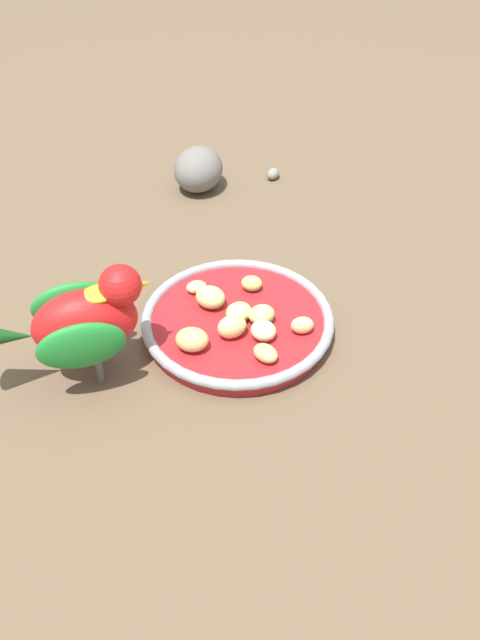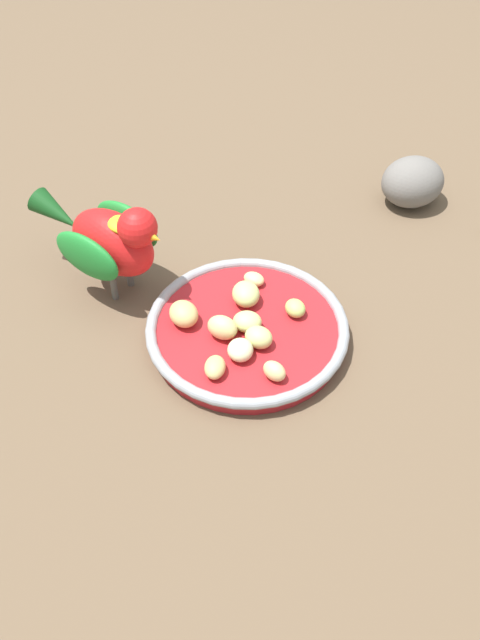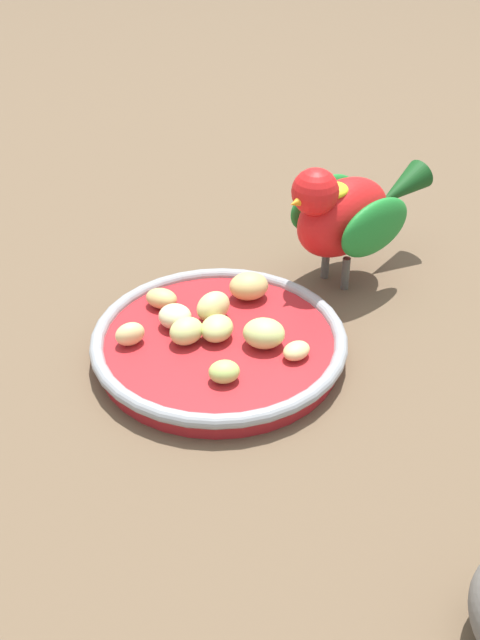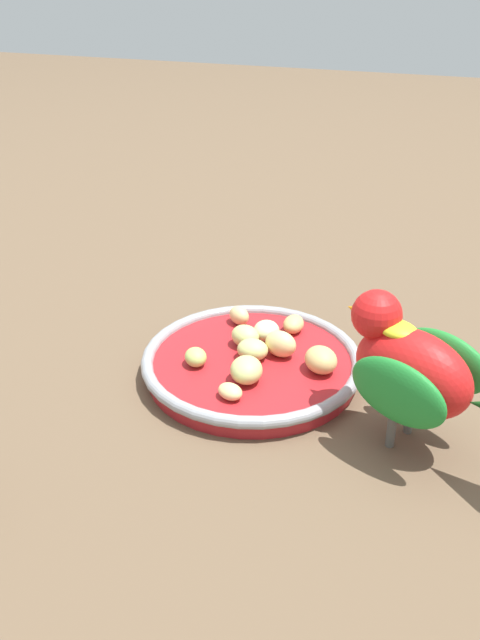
# 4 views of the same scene
# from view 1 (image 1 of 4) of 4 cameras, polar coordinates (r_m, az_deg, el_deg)

# --- Properties ---
(ground_plane) EXTENTS (4.00, 4.00, 0.00)m
(ground_plane) POSITION_cam_1_polar(r_m,az_deg,el_deg) (0.82, -2.08, -1.41)
(ground_plane) COLOR brown
(feeding_bowl) EXTENTS (0.24, 0.24, 0.03)m
(feeding_bowl) POSITION_cam_1_polar(r_m,az_deg,el_deg) (0.82, -0.21, -0.16)
(feeding_bowl) COLOR #AD1E23
(feeding_bowl) RESTS_ON ground_plane
(apple_piece_0) EXTENTS (0.04, 0.03, 0.02)m
(apple_piece_0) POSITION_cam_1_polar(r_m,az_deg,el_deg) (0.80, -0.11, 0.69)
(apple_piece_0) COLOR #C6D17A
(apple_piece_0) RESTS_ON feeding_bowl
(apple_piece_1) EXTENTS (0.04, 0.04, 0.02)m
(apple_piece_1) POSITION_cam_1_polar(r_m,az_deg,el_deg) (0.80, 1.89, 0.47)
(apple_piece_1) COLOR #C6D17A
(apple_piece_1) RESTS_ON feeding_bowl
(apple_piece_2) EXTENTS (0.04, 0.04, 0.03)m
(apple_piece_2) POSITION_cam_1_polar(r_m,az_deg,el_deg) (0.78, -0.74, -0.60)
(apple_piece_2) COLOR #E5C67F
(apple_piece_2) RESTS_ON feeding_bowl
(apple_piece_3) EXTENTS (0.05, 0.05, 0.03)m
(apple_piece_3) POSITION_cam_1_polar(r_m,az_deg,el_deg) (0.77, -4.20, -1.71)
(apple_piece_3) COLOR tan
(apple_piece_3) RESTS_ON feeding_bowl
(apple_piece_4) EXTENTS (0.03, 0.04, 0.02)m
(apple_piece_4) POSITION_cam_1_polar(r_m,az_deg,el_deg) (0.85, 1.03, 3.22)
(apple_piece_4) COLOR #B2CC66
(apple_piece_4) RESTS_ON feeding_bowl
(apple_piece_5) EXTENTS (0.03, 0.03, 0.02)m
(apple_piece_5) POSITION_cam_1_polar(r_m,az_deg,el_deg) (0.79, 5.45, -0.45)
(apple_piece_5) COLOR #E5C67F
(apple_piece_5) RESTS_ON feeding_bowl
(apple_piece_6) EXTENTS (0.02, 0.03, 0.02)m
(apple_piece_6) POSITION_cam_1_polar(r_m,az_deg,el_deg) (0.76, 2.35, -2.83)
(apple_piece_6) COLOR tan
(apple_piece_6) RESTS_ON feeding_bowl
(apple_piece_7) EXTENTS (0.03, 0.04, 0.02)m
(apple_piece_7) POSITION_cam_1_polar(r_m,az_deg,el_deg) (0.78, 2.06, -0.93)
(apple_piece_7) COLOR beige
(apple_piece_7) RESTS_ON feeding_bowl
(apple_piece_8) EXTENTS (0.04, 0.05, 0.03)m
(apple_piece_8) POSITION_cam_1_polar(r_m,az_deg,el_deg) (0.82, -2.59, 2.00)
(apple_piece_8) COLOR #C6D17A
(apple_piece_8) RESTS_ON feeding_bowl
(apple_piece_9) EXTENTS (0.03, 0.03, 0.01)m
(apple_piece_9) POSITION_cam_1_polar(r_m,az_deg,el_deg) (0.85, -3.82, 2.90)
(apple_piece_9) COLOR #E5C67F
(apple_piece_9) RESTS_ON feeding_bowl
(parrot) EXTENTS (0.19, 0.13, 0.14)m
(parrot) POSITION_cam_1_polar(r_m,az_deg,el_deg) (0.74, -13.70, -0.02)
(parrot) COLOR #59544C
(parrot) RESTS_ON ground_plane
(rock_large) EXTENTS (0.12, 0.11, 0.07)m
(rock_large) POSITION_cam_1_polar(r_m,az_deg,el_deg) (1.10, -3.65, 12.99)
(rock_large) COLOR slate
(rock_large) RESTS_ON ground_plane
(pebble_0) EXTENTS (0.03, 0.03, 0.02)m
(pebble_0) POSITION_cam_1_polar(r_m,az_deg,el_deg) (1.14, 2.90, 12.61)
(pebble_0) COLOR gray
(pebble_0) RESTS_ON ground_plane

